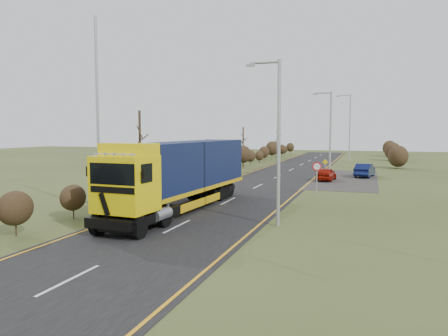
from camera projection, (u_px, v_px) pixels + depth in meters
name	position (u px, v px, depth m)	size (l,w,h in m)	color
ground	(207.00, 212.00, 24.97)	(160.00, 160.00, 0.00)	#38441D
road	(252.00, 189.00, 34.41)	(8.00, 120.00, 0.02)	black
layby	(344.00, 179.00, 41.79)	(6.00, 18.00, 0.02)	#292724
lane_markings	(251.00, 190.00, 34.12)	(7.52, 116.00, 0.01)	orange
hedgerow	(171.00, 169.00, 34.19)	(2.24, 102.04, 6.05)	black
lorry	(181.00, 171.00, 25.24)	(3.22, 14.87, 4.11)	black
car_red_hatchback	(326.00, 174.00, 40.48)	(1.46, 3.62, 1.23)	#951407
car_blue_sedan	(365.00, 170.00, 43.54)	(1.43, 4.10, 1.35)	#0B143F
streetlight_near	(277.00, 136.00, 21.02)	(1.72, 0.18, 8.06)	#A5A7AB
streetlight_mid	(329.00, 132.00, 39.80)	(1.75, 0.18, 8.19)	#A5A7AB
streetlight_far	(349.00, 125.00, 64.24)	(2.10, 0.20, 9.91)	#A5A7AB
left_pole	(98.00, 115.00, 25.06)	(0.16, 0.16, 11.12)	#A5A7AB
speed_sign	(317.00, 172.00, 31.73)	(0.65, 0.10, 2.37)	#A5A7AB
warning_board	(325.00, 165.00, 45.94)	(0.63, 0.11, 1.65)	#A5A7AB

